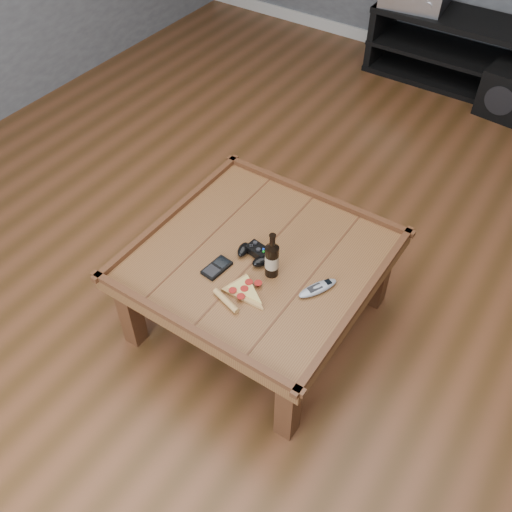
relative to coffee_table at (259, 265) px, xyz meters
The scene contains 10 objects.
ground 0.39m from the coffee_table, ahead, with size 6.00×6.00×0.00m, color #4A2D15.
baseboard 3.01m from the coffee_table, 90.00° to the left, with size 5.00×0.02×0.10m, color silver.
coffee_table is the anchor object (origin of this frame).
media_console 2.75m from the coffee_table, 90.00° to the left, with size 1.40×0.45×0.50m.
beer_bottle 0.19m from the coffee_table, 29.85° to the right, with size 0.06×0.06×0.23m.
game_controller 0.08m from the coffee_table, 121.24° to the right, with size 0.18×0.13×0.05m.
pizza_slice 0.24m from the coffee_table, 74.53° to the right, with size 0.22×0.29×0.03m.
smartphone 0.21m from the coffee_table, 121.96° to the right, with size 0.08×0.14×0.02m.
remote_control 0.32m from the coffee_table, ahead, with size 0.13×0.19×0.03m.
subwoofer 2.58m from the coffee_table, 80.62° to the left, with size 0.37×0.37×0.33m.
Camera 1 is at (0.95, -1.44, 2.23)m, focal length 40.00 mm.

